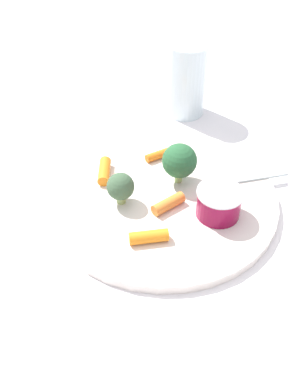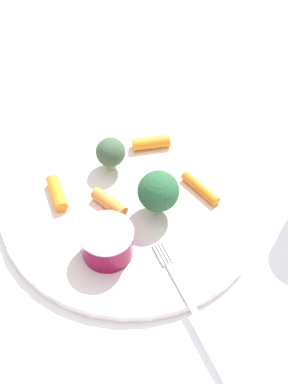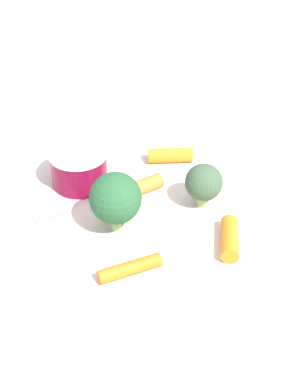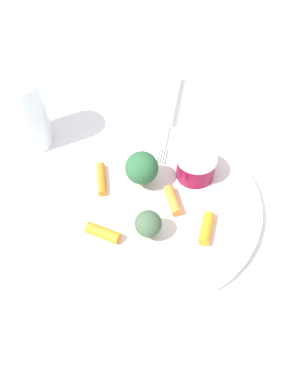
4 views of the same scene
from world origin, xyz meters
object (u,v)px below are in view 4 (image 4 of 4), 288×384
at_px(fork, 170,117).
at_px(carrot_stick_0, 103,177).
at_px(carrot_stick_2, 173,201).
at_px(broccoli_floret_1, 142,168).
at_px(carrot_stick_3, 103,233).
at_px(plate, 152,204).
at_px(drinking_glass, 25,113).
at_px(carrot_stick_1, 206,228).
at_px(sauce_cup, 196,166).
at_px(broccoli_floret_0, 148,224).

bearing_deg(fork, carrot_stick_0, 168.14).
relative_size(carrot_stick_0, carrot_stick_2, 1.20).
distance_m(broccoli_floret_1, carrot_stick_3, 0.10).
relative_size(plate, carrot_stick_0, 5.58).
bearing_deg(fork, broccoli_floret_1, -171.95).
relative_size(carrot_stick_2, drinking_glass, 0.38).
xyz_separation_m(carrot_stick_2, fork, (0.15, 0.07, -0.01)).
bearing_deg(drinking_glass, carrot_stick_1, -98.42).
distance_m(plate, sauce_cup, 0.08).
bearing_deg(broccoli_floret_0, broccoli_floret_1, 31.78).
xyz_separation_m(carrot_stick_3, drinking_glass, (0.11, 0.18, 0.04)).
relative_size(sauce_cup, carrot_stick_2, 1.27).
relative_size(plate, carrot_stick_2, 6.72).
distance_m(broccoli_floret_1, carrot_stick_2, 0.06).
bearing_deg(fork, carrot_stick_1, -143.21).
bearing_deg(fork, plate, -163.88).
xyz_separation_m(sauce_cup, carrot_stick_3, (-0.14, 0.07, -0.01)).
bearing_deg(broccoli_floret_1, broccoli_floret_0, -148.22).
bearing_deg(broccoli_floret_1, sauce_cup, -51.55).
bearing_deg(carrot_stick_3, broccoli_floret_1, -3.74).
bearing_deg(sauce_cup, fork, 41.33).
height_order(carrot_stick_0, carrot_stick_2, carrot_stick_2).
xyz_separation_m(broccoli_floret_1, carrot_stick_2, (-0.01, -0.05, -0.03)).
bearing_deg(carrot_stick_0, carrot_stick_1, -96.10).
relative_size(sauce_cup, drinking_glass, 0.48).
bearing_deg(carrot_stick_1, broccoli_floret_0, 120.18).
height_order(carrot_stick_1, fork, carrot_stick_1).
xyz_separation_m(carrot_stick_3, fork, (0.23, 0.01, -0.01)).
distance_m(broccoli_floret_0, broccoli_floret_1, 0.08).
height_order(broccoli_floret_0, carrot_stick_1, broccoli_floret_0).
bearing_deg(carrot_stick_1, drinking_glass, 81.58).
bearing_deg(sauce_cup, broccoli_floret_1, 128.45).
distance_m(plate, broccoli_floret_0, 0.06).
height_order(broccoli_floret_0, carrot_stick_0, broccoli_floret_0).
distance_m(carrot_stick_0, carrot_stick_2, 0.10).
bearing_deg(carrot_stick_0, drinking_glass, 78.94).
bearing_deg(carrot_stick_1, carrot_stick_0, 83.90).
relative_size(plate, drinking_glass, 2.53).
bearing_deg(carrot_stick_3, drinking_glass, 59.61).
bearing_deg(carrot_stick_0, broccoli_floret_0, -119.58).
height_order(plate, drinking_glass, drinking_glass).
bearing_deg(carrot_stick_2, broccoli_floret_1, 76.34).
bearing_deg(carrot_stick_0, broccoli_floret_1, -71.80).
distance_m(broccoli_floret_0, carrot_stick_3, 0.06).
height_order(carrot_stick_0, drinking_glass, drinking_glass).
relative_size(broccoli_floret_1, fork, 0.29).
distance_m(carrot_stick_2, carrot_stick_3, 0.10).
xyz_separation_m(broccoli_floret_1, carrot_stick_3, (-0.10, 0.01, -0.03)).
bearing_deg(plate, sauce_cup, -25.87).
bearing_deg(carrot_stick_2, carrot_stick_1, -110.84).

